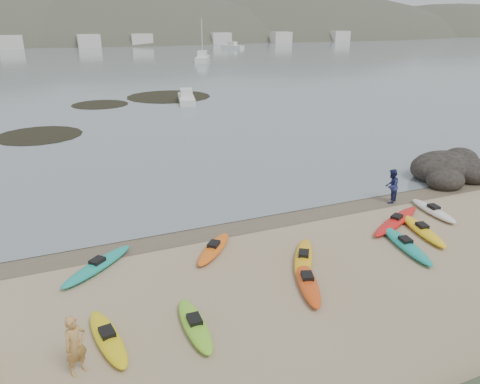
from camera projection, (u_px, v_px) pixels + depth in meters
name	position (u px, v px, depth m)	size (l,w,h in m)	color
ground	(240.00, 221.00, 22.35)	(600.00, 600.00, 0.00)	tan
wet_sand	(243.00, 224.00, 22.09)	(60.00, 60.00, 0.00)	brown
water	(42.00, 33.00, 280.28)	(1200.00, 1200.00, 0.00)	slate
kayaks	(291.00, 261.00, 18.34)	(20.73, 8.53, 0.34)	#FFFC15
person_west	(76.00, 345.00, 12.55)	(0.65, 0.43, 1.78)	tan
person_east	(391.00, 186.00, 24.33)	(0.88, 0.69, 1.82)	navy
rock_cluster	(451.00, 174.00, 28.29)	(5.53, 4.11, 2.00)	black
kelp_mats	(130.00, 106.00, 51.41)	(23.67, 23.86, 0.04)	black
moored_boats	(109.00, 62.00, 95.90)	(93.86, 95.98, 1.23)	silver
far_hills	(149.00, 77.00, 209.32)	(550.00, 135.00, 80.00)	#384235
far_town	(77.00, 41.00, 148.54)	(199.00, 5.00, 4.00)	beige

